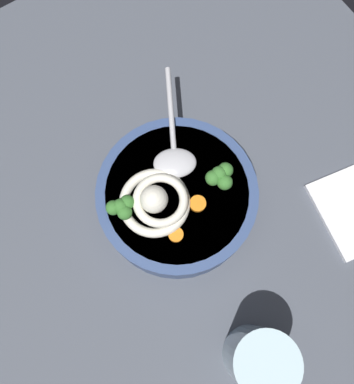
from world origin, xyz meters
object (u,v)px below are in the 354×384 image
noodle_pile (156,201)px  soup_spoon (174,154)px  drinking_glass (260,358)px  soup_bowl (177,198)px

noodle_pile → soup_spoon: bearing=37.6°
noodle_pile → soup_spoon: (5.84, 4.50, -0.54)cm
drinking_glass → soup_spoon: bearing=78.4°
soup_bowl → drinking_glass: size_ratio=1.97×
soup_spoon → drinking_glass: 28.94cm
soup_bowl → noodle_pile: bearing=177.0°
soup_spoon → soup_bowl: bearing=180.0°
soup_spoon → drinking_glass: (-5.80, -28.31, -1.54)cm
noodle_pile → drinking_glass: size_ratio=0.92×
noodle_pile → drinking_glass: drinking_glass is taller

